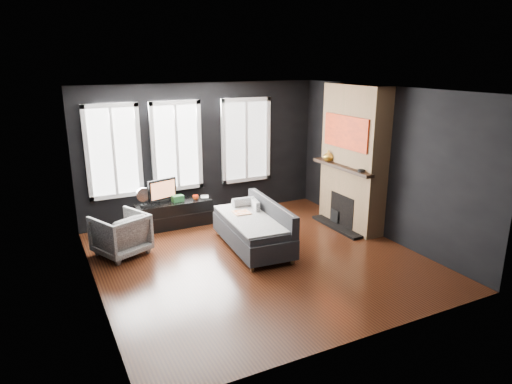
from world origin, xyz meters
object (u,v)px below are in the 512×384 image
book (201,192)px  mantel_vase (328,156)px  armchair (120,232)px  media_console (174,214)px  mug (196,197)px  sofa (253,226)px  monitor (162,189)px

book → mantel_vase: mantel_vase is taller
book → armchair: bearing=-151.8°
media_console → mantel_vase: mantel_vase is taller
mug → mantel_vase: 2.70m
sofa → armchair: 2.20m
sofa → mantel_vase: bearing=21.0°
armchair → media_console: (1.17, 0.89, -0.14)m
monitor → mantel_vase: size_ratio=2.78×
book → media_console: bearing=-175.0°
armchair → monitor: size_ratio=1.30×
armchair → mantel_vase: size_ratio=3.62×
mug → book: book is taller
armchair → mug: (1.61, 0.83, 0.17)m
armchair → book: 2.00m
mug → mantel_vase: bearing=-22.5°
media_console → mug: 0.54m
monitor → mantel_vase: 3.26m
mantel_vase → mug: bearing=157.5°
media_console → mantel_vase: bearing=-20.8°
armchair → mantel_vase: (4.00, -0.16, 0.94)m
sofa → mug: size_ratio=16.05×
book → mantel_vase: bearing=-26.1°
monitor → mug: size_ratio=5.15×
sofa → monitor: bearing=127.4°
mug → media_console: bearing=172.2°
media_console → armchair: bearing=-143.3°
sofa → monitor: 2.02m
armchair → mug: bearing=-176.5°
sofa → monitor: size_ratio=3.12×
armchair → book: (1.75, 0.94, 0.21)m
book → mantel_vase: size_ratio=0.97×
armchair → media_console: size_ratio=0.54×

